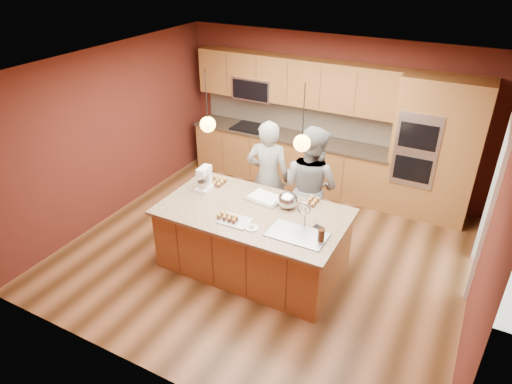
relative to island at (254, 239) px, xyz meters
The scene contains 24 objects.
floor 0.61m from the island, 90.79° to the left, with size 5.50×5.50×0.00m, color #452913.
ceiling 2.27m from the island, 90.79° to the left, with size 5.50×5.50×0.00m, color silver.
wall_back 3.02m from the island, 90.11° to the left, with size 5.50×5.50×0.00m, color #4F1D15.
wall_front 2.29m from the island, 90.15° to the right, with size 5.50×5.50×0.00m, color #4F1D15.
wall_left 2.92m from the island, behind, with size 5.00×5.00×0.00m, color #4F1D15.
wall_right 2.91m from the island, ahead, with size 5.00×5.00×0.00m, color #4F1D15.
cabinet_run 2.78m from the island, 104.55° to the left, with size 3.74×0.64×2.30m.
oven_column 3.25m from the island, 54.57° to the left, with size 1.30×0.62×2.30m.
doorway_trim 3.03m from the island, 23.63° to the left, with size 0.08×1.11×2.20m, color silver, non-canonical shape.
pendant_left 1.67m from the island, behind, with size 0.20×0.20×0.80m.
pendant_right 1.66m from the island, ahead, with size 0.20×0.20×0.80m.
island is the anchor object (origin of this frame).
person_left 1.08m from the island, 105.62° to the left, with size 0.66×0.43×1.81m, color black.
person_right 1.13m from the island, 66.24° to the left, with size 0.90×0.70×1.85m, color gray.
stand_mixer 1.08m from the island, 168.56° to the left, with size 0.20×0.27×0.36m.
sheet_cake 0.58m from the island, 91.18° to the left, with size 0.52×0.41×0.05m.
cooling_rack 0.58m from the island, 104.95° to the right, with size 0.39×0.28×0.02m, color silver.
mixing_bowl 0.72m from the island, 39.58° to the left, with size 0.27×0.27×0.23m, color silver.
plate 0.61m from the island, 65.38° to the right, with size 0.17×0.17×0.01m, color silver.
tumbler 1.17m from the island, 12.71° to the right, with size 0.08×0.08×0.16m, color #34170B.
phone 1.01m from the island, ahead, with size 0.14×0.07×0.01m, color black.
cupcakes_left 1.10m from the island, 154.40° to the left, with size 0.34×0.26×0.08m, color gold, non-canonical shape.
cupcakes_rack 0.64m from the island, 117.12° to the right, with size 0.29×0.14×0.06m, color gold, non-canonical shape.
cupcakes_right 0.95m from the island, 41.69° to the left, with size 0.16×0.24×0.07m, color gold, non-canonical shape.
Camera 1 is at (2.43, -4.91, 4.05)m, focal length 32.00 mm.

